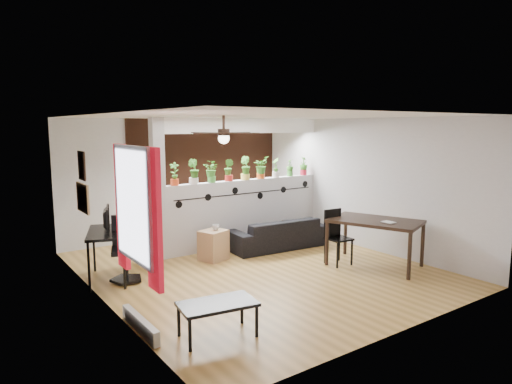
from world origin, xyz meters
The scene contains 30 objects.
room_shell centered at (0.00, 0.00, 1.30)m, with size 6.30×7.10×2.90m.
partition_wall centered at (0.80, 1.50, 0.68)m, with size 3.60×0.18×1.35m, color #BCBCC1.
ceiling_header centered at (0.80, 1.50, 2.45)m, with size 3.60×0.18×0.30m, color white.
pier_column centered at (-1.11, 1.50, 1.30)m, with size 0.22×0.20×2.60m, color #BCBCC1.
brick_panel centered at (0.80, 2.97, 1.30)m, with size 3.90×0.05×2.60m, color brown.
vine_decal centered at (0.80, 1.40, 1.08)m, with size 3.31×0.01×0.30m.
window_assembly centered at (-2.56, -1.20, 1.51)m, with size 0.09×1.30×1.55m.
baseboard_heater centered at (-2.54, -1.20, 0.09)m, with size 0.08×1.00×0.18m, color beige.
corkboard centered at (-2.58, 0.95, 1.35)m, with size 0.03×0.60×0.45m, color #9B764B.
framed_art centered at (-2.58, 0.90, 1.85)m, with size 0.03×0.34×0.44m.
ceiling_fan centered at (-0.80, -0.30, 2.31)m, with size 1.19×1.19×0.43m.
potted_plant_0 centered at (-0.78, 1.50, 1.58)m, with size 0.28×0.27×0.43m.
potted_plant_1 centered at (-0.38, 1.50, 1.60)m, with size 0.29×0.32×0.48m.
potted_plant_2 centered at (0.01, 1.50, 1.58)m, with size 0.27×0.28×0.43m.
potted_plant_3 centered at (0.40, 1.50, 1.59)m, with size 0.27×0.29×0.45m.
potted_plant_4 centered at (0.80, 1.50, 1.61)m, with size 0.24×0.28×0.49m.
potted_plant_5 centered at (1.20, 1.50, 1.59)m, with size 0.31×0.29×0.46m.
potted_plant_6 centered at (1.59, 1.50, 1.57)m, with size 0.21×0.24×0.42m.
potted_plant_7 centered at (1.99, 1.50, 1.55)m, with size 0.23×0.23×0.37m.
potted_plant_8 centered at (2.38, 1.50, 1.57)m, with size 0.27×0.27×0.42m.
sofa centered at (1.17, 0.88, 0.28)m, with size 1.94×0.76×0.57m, color black.
cube_shelf centered at (-0.33, 0.88, 0.28)m, with size 0.45×0.40×0.55m, color #AA7F59.
cup centered at (-0.28, 0.88, 0.60)m, with size 0.13×0.13×0.11m, color gray.
computer_desk centered at (-2.25, 0.89, 0.72)m, with size 0.92×1.24×0.80m.
monitor centered at (-2.25, 1.04, 0.90)m, with size 0.06×0.35×0.20m, color black.
office_chair centered at (-2.03, 0.69, 0.45)m, with size 0.55×0.55×1.02m.
dining_table centered at (1.80, -1.07, 0.74)m, with size 1.40×1.74×0.83m.
book centered at (1.70, -1.37, 0.84)m, with size 0.16×0.22×0.02m, color gray.
folding_chair centered at (1.35, -0.55, 0.58)m, with size 0.42×0.42×0.97m.
coffee_table centered at (-1.84, -1.84, 0.37)m, with size 0.96×0.63×0.42m.
Camera 1 is at (-4.40, -6.21, 2.44)m, focal length 32.00 mm.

